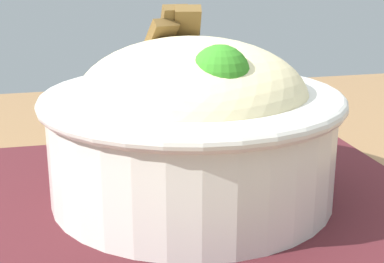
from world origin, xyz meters
name	(u,v)px	position (x,y,z in m)	size (l,w,h in m)	color
placemat	(131,205)	(-0.03, -0.02, 0.74)	(0.45, 0.31, 0.00)	#47191E
bowl	(192,122)	(-0.08, -0.02, 0.80)	(0.22, 0.22, 0.14)	silver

